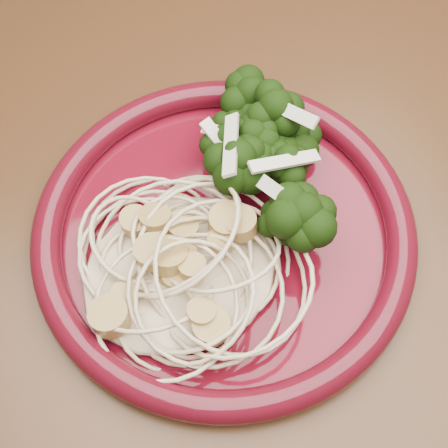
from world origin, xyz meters
TOP-DOWN VIEW (x-y plane):
  - dining_table at (0.00, 0.00)m, footprint 1.20×0.80m
  - dinner_plate at (-0.12, 0.06)m, footprint 0.39×0.39m
  - spaghetti_pile at (-0.16, 0.04)m, footprint 0.19×0.18m
  - scallop_cluster at (-0.16, 0.04)m, footprint 0.17×0.17m
  - broccoli_pile at (-0.06, 0.08)m, footprint 0.15×0.18m
  - onion_garnish at (-0.06, 0.08)m, footprint 0.10×0.12m

SIDE VIEW (x-z plane):
  - dining_table at x=0.00m, z-range 0.28..1.03m
  - dinner_plate at x=-0.12m, z-range 0.75..0.77m
  - spaghetti_pile at x=-0.16m, z-range 0.76..0.79m
  - broccoli_pile at x=-0.06m, z-range 0.76..0.81m
  - scallop_cluster at x=-0.16m, z-range 0.79..0.83m
  - onion_garnish at x=-0.06m, z-range 0.79..0.84m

